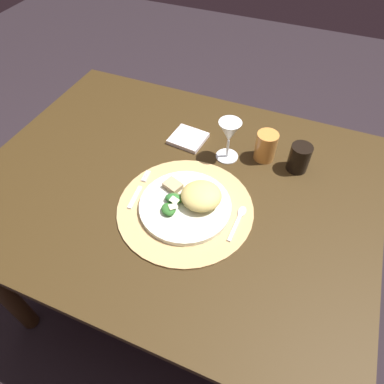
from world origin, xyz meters
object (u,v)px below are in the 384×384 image
dinner_plate (185,206)px  amber_tumbler (266,146)px  napkin (188,138)px  spoon (239,218)px  fork (138,191)px  wine_glass (229,133)px  dark_tumbler (299,158)px  dining_table (176,207)px

dinner_plate → amber_tumbler: (0.15, 0.29, 0.03)m
napkin → spoon: bearing=-44.5°
dinner_plate → fork: (-0.15, 0.00, -0.01)m
dinner_plate → wine_glass: (0.04, 0.25, 0.08)m
napkin → wine_glass: (0.15, -0.03, 0.09)m
spoon → wine_glass: 0.27m
dark_tumbler → dining_table: bearing=-149.1°
dinner_plate → dark_tumbler: (0.26, 0.28, 0.03)m
napkin → wine_glass: size_ratio=0.80×
fork → dark_tumbler: 0.50m
dining_table → napkin: 0.24m
napkin → amber_tumbler: (0.26, 0.01, 0.04)m
spoon → napkin: 0.37m
wine_glass → spoon: bearing=-63.8°
spoon → dark_tumbler: (0.11, 0.26, 0.04)m
dinner_plate → fork: bearing=178.7°
dining_table → spoon: (0.23, -0.06, 0.13)m
dinner_plate → dark_tumbler: size_ratio=2.90×
amber_tumbler → dark_tumbler: (0.11, -0.01, -0.00)m
dining_table → napkin: napkin is taller
spoon → amber_tumbler: amber_tumbler is taller
spoon → fork: bearing=-176.5°
fork → dark_tumbler: size_ratio=1.71×
wine_glass → dark_tumbler: 0.23m
fork → napkin: napkin is taller
napkin → dark_tumbler: size_ratio=1.24×
dining_table → amber_tumbler: amber_tumbler is taller
fork → spoon: 0.31m
dining_table → fork: 0.18m
dinner_plate → fork: dinner_plate is taller
fork → napkin: (0.04, 0.28, -0.00)m
dining_table → wine_glass: bearing=55.6°
dining_table → dinner_plate: 0.18m
dining_table → dinner_plate: bearing=-49.0°
dining_table → napkin: size_ratio=10.82×
dark_tumbler → spoon: bearing=-112.2°
napkin → amber_tumbler: 0.26m
fork → amber_tumbler: amber_tumbler is taller
fork → amber_tumbler: bearing=43.7°
wine_glass → amber_tumbler: size_ratio=1.45×
dinner_plate → spoon: (0.15, 0.02, -0.01)m
spoon → wine_glass: wine_glass is taller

